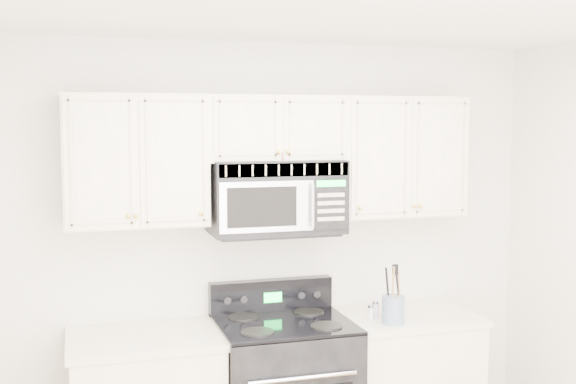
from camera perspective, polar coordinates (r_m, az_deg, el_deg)
name	(u,v)px	position (r m, az deg, el deg)	size (l,w,h in m)	color
room	(381,326)	(2.95, 7.39, -10.47)	(3.51, 3.51, 2.61)	#A37241
upper_cabinets	(274,152)	(4.33, -1.08, 3.18)	(2.44, 0.37, 0.75)	white
microwave	(276,196)	(4.32, -0.95, -0.36)	(0.79, 0.45, 0.44)	black
utensil_crock	(393,309)	(4.37, 8.31, -9.12)	(0.13, 0.13, 0.35)	slate
shaker_salt	(371,312)	(4.45, 6.56, -9.42)	(0.04, 0.04, 0.09)	silver
shaker_pepper	(376,309)	(4.49, 6.97, -9.18)	(0.04, 0.04, 0.11)	silver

